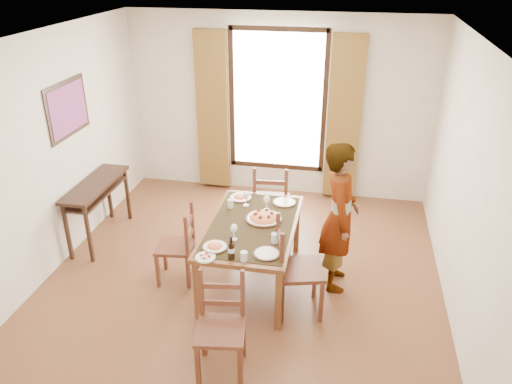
% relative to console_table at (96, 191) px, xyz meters
% --- Properties ---
extents(ground, '(5.00, 5.00, 0.00)m').
position_rel_console_table_xyz_m(ground, '(2.03, -0.60, -0.68)').
color(ground, '#492916').
rests_on(ground, ground).
extents(room_shell, '(4.60, 5.10, 2.74)m').
position_rel_console_table_xyz_m(room_shell, '(2.03, -0.47, 0.86)').
color(room_shell, silver).
rests_on(room_shell, ground).
extents(console_table, '(0.38, 1.20, 0.80)m').
position_rel_console_table_xyz_m(console_table, '(0.00, 0.00, 0.00)').
color(console_table, black).
rests_on(console_table, ground).
extents(dining_table, '(0.95, 1.60, 0.76)m').
position_rel_console_table_xyz_m(dining_table, '(2.14, -0.57, 0.00)').
color(dining_table, brown).
rests_on(dining_table, ground).
extents(chair_west, '(0.45, 0.45, 0.91)m').
position_rel_console_table_xyz_m(chair_west, '(1.31, -0.67, -0.26)').
color(chair_west, brown).
rests_on(chair_west, ground).
extents(chair_north, '(0.49, 0.49, 1.04)m').
position_rel_console_table_xyz_m(chair_north, '(2.18, 0.49, -0.20)').
color(chair_north, brown).
rests_on(chair_north, ground).
extents(chair_south, '(0.49, 0.49, 0.97)m').
position_rel_console_table_xyz_m(chair_south, '(2.14, -1.91, -0.23)').
color(chair_south, brown).
rests_on(chair_south, ground).
extents(chair_east, '(0.57, 0.57, 1.06)m').
position_rel_console_table_xyz_m(chair_east, '(2.69, -0.97, -0.19)').
color(chair_east, brown).
rests_on(chair_east, ground).
extents(man, '(0.68, 0.49, 1.71)m').
position_rel_console_table_xyz_m(man, '(3.08, -0.40, 0.17)').
color(man, gray).
rests_on(man, ground).
extents(plate_sw, '(0.27, 0.27, 0.05)m').
position_rel_console_table_xyz_m(plate_sw, '(1.87, -1.11, 0.10)').
color(plate_sw, silver).
rests_on(plate_sw, dining_table).
extents(plate_se, '(0.27, 0.27, 0.05)m').
position_rel_console_table_xyz_m(plate_se, '(2.41, -1.13, 0.10)').
color(plate_se, silver).
rests_on(plate_se, dining_table).
extents(plate_nw, '(0.27, 0.27, 0.05)m').
position_rel_console_table_xyz_m(plate_nw, '(1.88, 0.02, 0.10)').
color(plate_nw, silver).
rests_on(plate_nw, dining_table).
extents(plate_ne, '(0.27, 0.27, 0.05)m').
position_rel_console_table_xyz_m(plate_ne, '(2.42, -0.00, 0.10)').
color(plate_ne, silver).
rests_on(plate_ne, dining_table).
extents(pasta_platter, '(0.40, 0.40, 0.10)m').
position_rel_console_table_xyz_m(pasta_platter, '(2.25, -0.44, 0.12)').
color(pasta_platter, '#B63817').
rests_on(pasta_platter, dining_table).
extents(caprese_plate, '(0.20, 0.20, 0.04)m').
position_rel_console_table_xyz_m(caprese_plate, '(1.83, -1.30, 0.09)').
color(caprese_plate, silver).
rests_on(caprese_plate, dining_table).
extents(wine_glass_a, '(0.08, 0.08, 0.18)m').
position_rel_console_table_xyz_m(wine_glass_a, '(2.03, -0.92, 0.16)').
color(wine_glass_a, white).
rests_on(wine_glass_a, dining_table).
extents(wine_glass_b, '(0.08, 0.08, 0.18)m').
position_rel_console_table_xyz_m(wine_glass_b, '(2.24, -0.21, 0.16)').
color(wine_glass_b, white).
rests_on(wine_glass_b, dining_table).
extents(wine_glass_c, '(0.08, 0.08, 0.18)m').
position_rel_console_table_xyz_m(wine_glass_c, '(1.99, -0.15, 0.16)').
color(wine_glass_c, white).
rests_on(wine_glass_c, dining_table).
extents(tumbler_a, '(0.07, 0.07, 0.10)m').
position_rel_console_table_xyz_m(tumbler_a, '(2.44, -0.89, 0.12)').
color(tumbler_a, silver).
rests_on(tumbler_a, dining_table).
extents(tumbler_b, '(0.07, 0.07, 0.10)m').
position_rel_console_table_xyz_m(tumbler_b, '(1.82, -0.23, 0.12)').
color(tumbler_b, silver).
rests_on(tumbler_b, dining_table).
extents(tumbler_c, '(0.07, 0.07, 0.10)m').
position_rel_console_table_xyz_m(tumbler_c, '(2.21, -1.28, 0.12)').
color(tumbler_c, silver).
rests_on(tumbler_c, dining_table).
extents(wine_bottle, '(0.07, 0.07, 0.25)m').
position_rel_console_table_xyz_m(wine_bottle, '(2.08, -1.26, 0.20)').
color(wine_bottle, black).
rests_on(wine_bottle, dining_table).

